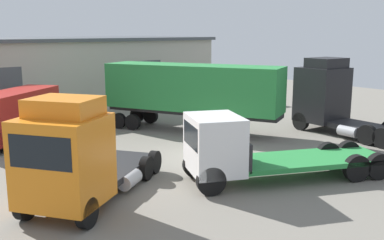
# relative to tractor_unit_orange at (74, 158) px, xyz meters

# --- Properties ---
(ground_plane) EXTENTS (60.00, 60.00, 0.00)m
(ground_plane) POSITION_rel_tractor_unit_orange_xyz_m (7.70, 2.54, -1.81)
(ground_plane) COLOR slate
(warehouse_building) EXTENTS (25.62, 10.03, 5.37)m
(warehouse_building) POSITION_rel_tractor_unit_orange_xyz_m (7.70, 21.30, 0.89)
(warehouse_building) COLOR #B7B2A3
(warehouse_building) RESTS_ON ground_plane
(tractor_unit_orange) EXTENTS (6.91, 5.88, 3.87)m
(tractor_unit_orange) POSITION_rel_tractor_unit_orange_xyz_m (0.00, 0.00, 0.00)
(tractor_unit_orange) COLOR orange
(tractor_unit_orange) RESTS_ON ground_plane
(container_trailer_green) EXTENTS (7.07, 10.52, 3.97)m
(container_trailer_green) POSITION_rel_tractor_unit_orange_xyz_m (10.47, 6.97, 0.74)
(container_trailer_green) COLOR #28843D
(container_trailer_green) RESTS_ON ground_plane
(flatbed_truck_white) EXTENTS (8.48, 5.49, 2.75)m
(flatbed_truck_white) POSITION_rel_tractor_unit_orange_xyz_m (6.50, -1.56, -0.49)
(flatbed_truck_white) COLOR silver
(flatbed_truck_white) RESTS_ON ground_plane
(tractor_unit_black) EXTENTS (2.79, 6.65, 4.35)m
(tractor_unit_black) POSITION_rel_tractor_unit_orange_xyz_m (16.94, 2.02, 0.24)
(tractor_unit_black) COLOR black
(tractor_unit_black) RESTS_ON ground_plane
(delivery_van_red) EXTENTS (5.83, 5.22, 2.76)m
(delivery_van_red) POSITION_rel_tractor_unit_orange_xyz_m (1.40, 10.81, -0.31)
(delivery_van_red) COLOR red
(delivery_van_red) RESTS_ON ground_plane
(traffic_cone) EXTENTS (0.40, 0.40, 0.55)m
(traffic_cone) POSITION_rel_tractor_unit_orange_xyz_m (-0.15, 6.20, -1.55)
(traffic_cone) COLOR black
(traffic_cone) RESTS_ON ground_plane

